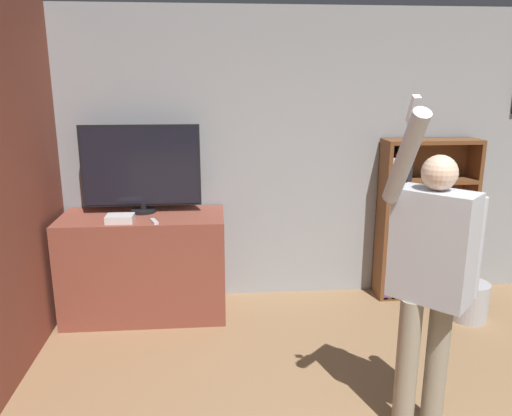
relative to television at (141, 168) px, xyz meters
The scene contains 8 objects.
wall_back 1.68m from the television, ahead, with size 6.82×0.09×2.70m.
tv_ledge 0.87m from the television, 90.00° to the right, with size 1.41×0.65×0.92m.
television is the anchor object (origin of this frame).
game_console 0.50m from the television, 116.46° to the right, with size 0.22×0.16×0.06m.
remote_loose 0.54m from the television, 69.17° to the right, with size 0.08×0.14×0.02m.
bookshelf 2.62m from the television, ahead, with size 0.89×0.28×1.53m.
person 2.60m from the television, 44.77° to the right, with size 0.58×0.55×2.00m.
waste_bin 3.12m from the television, ahead, with size 0.33×0.33×0.34m.
Camera 1 is at (-1.02, -1.42, 2.07)m, focal length 35.00 mm.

